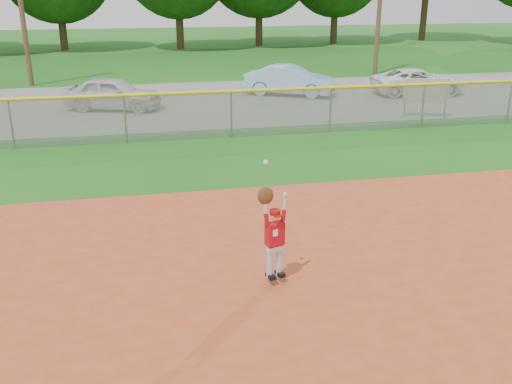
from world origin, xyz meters
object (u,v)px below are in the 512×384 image
car_white_b (418,82)px  ballplayer (273,233)px  car_white_a (113,93)px  sponsor_sign (426,92)px  car_blue (290,80)px

car_white_b → ballplayer: bearing=148.6°
car_white_a → ballplayer: ballplayer is taller
ballplayer → car_white_b: bearing=56.3°
ballplayer → sponsor_sign: bearing=52.8°
sponsor_sign → ballplayer: 13.90m
car_white_a → car_blue: (7.58, 1.61, 0.02)m
car_blue → ballplayer: bearing=-167.5°
car_blue → car_white_b: bearing=-71.5°
car_white_a → car_blue: car_blue is taller
car_white_b → ballplayer: (-10.29, -15.43, 0.35)m
car_white_b → ballplayer: 18.55m
ballplayer → car_blue: bearing=74.2°
ballplayer → car_white_a: bearing=101.3°
car_white_a → sponsor_sign: size_ratio=2.36×
car_white_a → ballplayer: 15.09m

